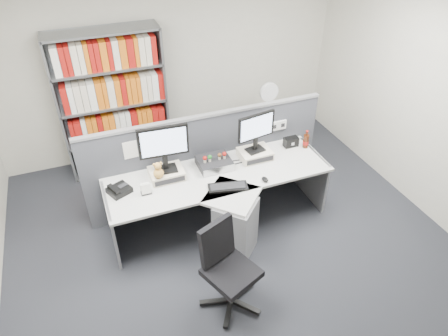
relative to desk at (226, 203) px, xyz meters
name	(u,v)px	position (x,y,z in m)	size (l,w,h in m)	color
ground	(245,268)	(0.00, -0.60, -0.46)	(5.50, 5.50, 0.00)	#2B2D33
room_shell	(252,127)	(0.00, -0.60, 1.33)	(5.04, 5.54, 2.72)	beige
partition	(207,159)	(0.00, 0.65, 0.19)	(3.00, 0.08, 1.27)	#44454D
desk	(226,203)	(0.00, 0.00, 0.00)	(2.60, 1.20, 0.72)	silver
monitor_riser_left	(167,174)	(-0.57, 0.38, 0.31)	(0.38, 0.31, 0.10)	beige
monitor_riser_right	(255,154)	(0.53, 0.38, 0.31)	(0.38, 0.31, 0.10)	beige
monitor_left	(164,145)	(-0.57, 0.38, 0.70)	(0.55, 0.19, 0.56)	black
monitor_right	(256,129)	(0.53, 0.38, 0.66)	(0.48, 0.19, 0.49)	black
desktop_pc	(214,163)	(0.00, 0.38, 0.31)	(0.38, 0.34, 0.10)	black
figurines	(215,157)	(0.00, 0.36, 0.42)	(0.29, 0.05, 0.09)	beige
keyboard	(228,187)	(0.00, -0.05, 0.28)	(0.46, 0.26, 0.03)	black
mouse	(265,179)	(0.44, -0.08, 0.28)	(0.06, 0.10, 0.04)	black
desk_phone	(119,190)	(-1.12, 0.30, 0.30)	(0.29, 0.28, 0.10)	black
desk_calendar	(146,189)	(-0.85, 0.18, 0.32)	(0.11, 0.08, 0.13)	black
plush_toy	(158,171)	(-0.68, 0.28, 0.45)	(0.11, 0.11, 0.20)	gold
speaker	(291,142)	(1.06, 0.45, 0.32)	(0.18, 0.10, 0.12)	black
cola_bottle	(306,141)	(1.22, 0.36, 0.35)	(0.07, 0.07, 0.24)	#3F190A
shelving_unit	(114,106)	(-0.90, 1.85, 0.52)	(1.41, 0.40, 2.00)	slate
filing_cabinet	(266,133)	(1.20, 1.40, -0.11)	(0.45, 0.61, 0.70)	slate
desk_fan	(269,94)	(1.20, 1.40, 0.53)	(0.27, 0.16, 0.46)	white
office_chair	(226,265)	(-0.34, -0.88, 0.05)	(0.62, 0.61, 0.94)	silver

